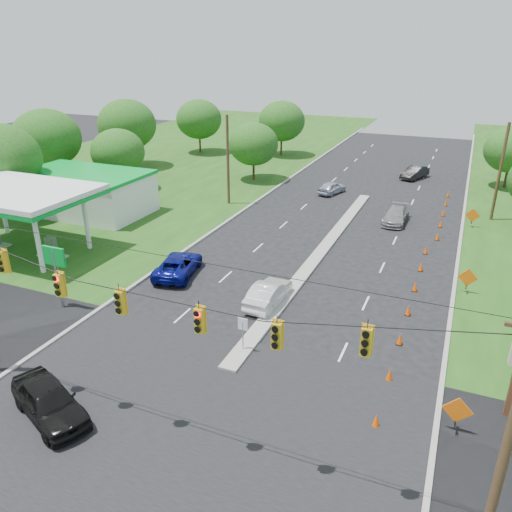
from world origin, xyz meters
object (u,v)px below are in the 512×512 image
at_px(gas_station, 75,192).
at_px(blue_pickup, 178,265).
at_px(black_sedan, 49,401).
at_px(white_sedan, 268,293).

distance_m(gas_station, blue_pickup, 17.00).
bearing_deg(black_sedan, white_sedan, 2.90).
bearing_deg(blue_pickup, black_sedan, 87.82).
height_order(black_sedan, white_sedan, black_sedan).
bearing_deg(gas_station, blue_pickup, -24.97).
bearing_deg(black_sedan, gas_station, 62.19).
xyz_separation_m(white_sedan, blue_pickup, (-7.60, 1.62, -0.02)).
xyz_separation_m(gas_station, blue_pickup, (15.32, -7.14, -1.84)).
height_order(black_sedan, blue_pickup, black_sedan).
xyz_separation_m(gas_station, black_sedan, (17.90, -22.23, -1.74)).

